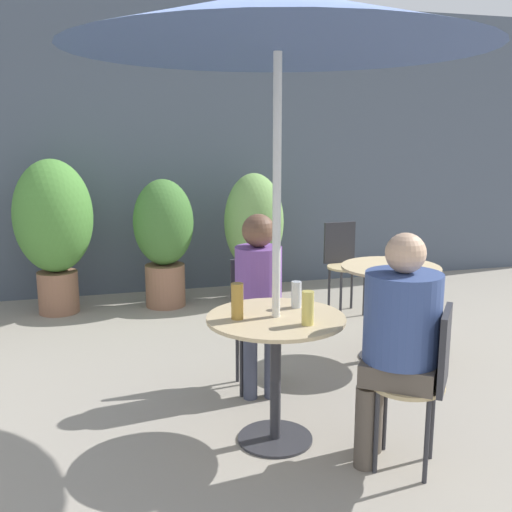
{
  "coord_description": "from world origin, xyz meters",
  "views": [
    {
      "loc": [
        -0.74,
        -2.92,
        1.67
      ],
      "look_at": [
        0.17,
        0.4,
        0.96
      ],
      "focal_mm": 42.0,
      "sensor_mm": 36.0,
      "label": 1
    }
  ],
  "objects": [
    {
      "name": "ground_plane",
      "position": [
        0.0,
        0.0,
        0.0
      ],
      "size": [
        20.0,
        20.0,
        0.0
      ],
      "primitive_type": "plane",
      "color": "gray"
    },
    {
      "name": "storefront_wall",
      "position": [
        0.0,
        3.43,
        1.5
      ],
      "size": [
        10.0,
        0.06,
        3.0
      ],
      "color": "#4C5666",
      "rests_on": "ground_plane"
    },
    {
      "name": "cafe_table_near",
      "position": [
        0.17,
        -0.0,
        0.54
      ],
      "size": [
        0.75,
        0.75,
        0.71
      ],
      "color": "#2D2D33",
      "rests_on": "ground_plane"
    },
    {
      "name": "cafe_table_far",
      "position": [
        1.35,
        0.95,
        0.53
      ],
      "size": [
        0.73,
        0.73,
        0.71
      ],
      "color": "#2D2D33",
      "rests_on": "ground_plane"
    },
    {
      "name": "bistro_chair_0",
      "position": [
        0.79,
        -0.48,
        0.52
      ],
      "size": [
        0.43,
        0.42,
        0.85
      ],
      "rotation": [
        0.0,
        0.0,
        -2.22
      ],
      "color": "tan",
      "rests_on": "ground_plane"
    },
    {
      "name": "bistro_chair_1",
      "position": [
        0.27,
        0.78,
        0.52
      ],
      "size": [
        0.37,
        0.39,
        0.85
      ],
      "rotation": [
        0.0,
        0.0,
        -0.13
      ],
      "color": "tan",
      "rests_on": "ground_plane"
    },
    {
      "name": "bistro_chair_3",
      "position": [
        1.52,
        2.19,
        0.52
      ],
      "size": [
        0.37,
        0.38,
        0.85
      ],
      "rotation": [
        0.0,
        0.0,
        0.07
      ],
      "color": "tan",
      "rests_on": "ground_plane"
    },
    {
      "name": "seated_person_0",
      "position": [
        0.68,
        -0.39,
        0.71
      ],
      "size": [
        0.48,
        0.47,
        1.21
      ],
      "rotation": [
        0.0,
        0.0,
        4.06
      ],
      "color": "brown",
      "rests_on": "ground_plane"
    },
    {
      "name": "seated_person_1",
      "position": [
        0.26,
        0.64,
        0.72
      ],
      "size": [
        0.3,
        0.32,
        1.18
      ],
      "rotation": [
        0.0,
        0.0,
        -0.13
      ],
      "color": "#42475B",
      "rests_on": "ground_plane"
    },
    {
      "name": "beer_glass_0",
      "position": [
        0.33,
        0.13,
        0.79
      ],
      "size": [
        0.06,
        0.06,
        0.15
      ],
      "color": "silver",
      "rests_on": "cafe_table_near"
    },
    {
      "name": "beer_glass_1",
      "position": [
        -0.04,
        0.02,
        0.81
      ],
      "size": [
        0.07,
        0.07,
        0.19
      ],
      "color": "#B28433",
      "rests_on": "cafe_table_near"
    },
    {
      "name": "beer_glass_2",
      "position": [
        0.29,
        -0.17,
        0.8
      ],
      "size": [
        0.06,
        0.06,
        0.18
      ],
      "color": "#DBC65B",
      "rests_on": "cafe_table_near"
    },
    {
      "name": "potted_plant_0",
      "position": [
        -1.09,
        2.86,
        0.85
      ],
      "size": [
        0.72,
        0.72,
        1.45
      ],
      "color": "#93664C",
      "rests_on": "ground_plane"
    },
    {
      "name": "potted_plant_1",
      "position": [
        -0.09,
        2.82,
        0.72
      ],
      "size": [
        0.58,
        0.58,
        1.25
      ],
      "color": "#93664C",
      "rests_on": "ground_plane"
    },
    {
      "name": "potted_plant_2",
      "position": [
        0.81,
        2.81,
        0.71
      ],
      "size": [
        0.6,
        0.6,
        1.29
      ],
      "color": "#93664C",
      "rests_on": "ground_plane"
    },
    {
      "name": "umbrella",
      "position": [
        0.17,
        -0.0,
        2.2
      ],
      "size": [
        2.1,
        2.1,
        2.34
      ],
      "color": "silver",
      "rests_on": "ground_plane"
    }
  ]
}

